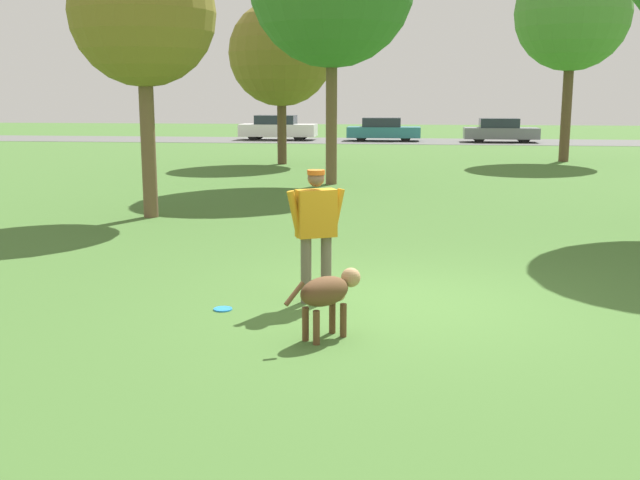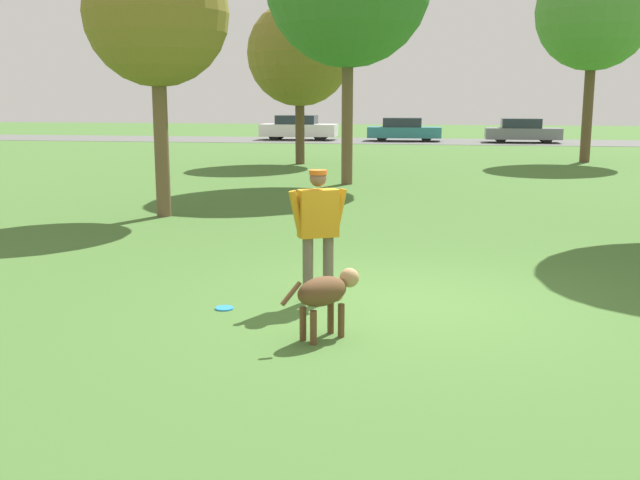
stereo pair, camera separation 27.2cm
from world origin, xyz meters
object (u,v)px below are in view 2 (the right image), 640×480
at_px(frisbee, 224,308).
at_px(parked_car_teal, 404,130).
at_px(tree_near_left, 156,15).
at_px(parked_car_white, 298,128).
at_px(person, 318,224).
at_px(dog, 326,293).
at_px(tree_far_right, 594,13).
at_px(parked_car_grey, 522,131).
at_px(tree_far_left, 300,54).

bearing_deg(frisbee, parked_car_teal, 89.69).
xyz_separation_m(tree_near_left, parked_car_white, (-2.65, 28.14, -3.36)).
bearing_deg(parked_car_teal, person, -89.85).
xyz_separation_m(dog, tree_far_right, (6.43, 22.60, 5.03)).
relative_size(dog, frisbee, 3.87).
relative_size(person, tree_far_right, 0.21).
height_order(frisbee, parked_car_teal, parked_car_teal).
bearing_deg(parked_car_teal, frisbee, -91.59).
relative_size(person, parked_car_grey, 0.40).
distance_m(frisbee, parked_car_white, 35.19).
bearing_deg(tree_far_left, tree_near_left, -92.02).
bearing_deg(parked_car_white, tree_near_left, -85.41).
height_order(tree_far_left, parked_car_white, tree_far_left).
relative_size(parked_car_teal, parked_car_grey, 1.03).
bearing_deg(parked_car_white, dog, -79.25).
bearing_deg(person, parked_car_white, 74.13).
distance_m(tree_far_right, parked_car_grey, 13.33).
distance_m(dog, tree_near_left, 9.42).
distance_m(tree_near_left, tree_far_left, 12.67).
relative_size(frisbee, parked_car_white, 0.05).
xyz_separation_m(person, parked_car_teal, (-0.85, 34.01, -0.32)).
bearing_deg(dog, parked_car_teal, 42.09).
distance_m(parked_car_white, parked_car_teal, 6.10).
bearing_deg(tree_far_left, parked_car_grey, 57.65).
xyz_separation_m(tree_far_left, parked_car_teal, (3.00, 15.31, -3.36)).
bearing_deg(tree_near_left, tree_far_left, 87.98).
height_order(frisbee, tree_near_left, tree_near_left).
bearing_deg(dog, tree_near_left, 72.12).
xyz_separation_m(person, tree_near_left, (-4.29, 6.04, 3.11)).
bearing_deg(parked_car_white, parked_car_grey, -3.51).
height_order(person, tree_far_right, tree_far_right).
distance_m(tree_far_left, parked_car_white, 16.13).
height_order(frisbee, tree_far_left, tree_far_left).
relative_size(dog, tree_far_right, 0.11).
height_order(parked_car_white, parked_car_grey, parked_car_white).
bearing_deg(parked_car_grey, frisbee, -100.86).
height_order(frisbee, parked_car_grey, parked_car_grey).
height_order(parked_car_teal, parked_car_grey, parked_car_grey).
bearing_deg(tree_far_right, tree_far_left, -166.52).
xyz_separation_m(parked_car_teal, parked_car_grey, (6.43, -0.42, -0.00)).
bearing_deg(person, parked_car_grey, 53.21).
distance_m(frisbee, tree_far_right, 23.73).
xyz_separation_m(tree_far_right, tree_near_left, (-11.03, -15.20, -1.45)).
bearing_deg(tree_near_left, tree_far_right, 54.03).
bearing_deg(parked_car_grey, dog, -98.45).
bearing_deg(tree_far_left, parked_car_teal, 78.92).
bearing_deg(parked_car_teal, tree_near_left, -98.30).
bearing_deg(frisbee, tree_far_left, 98.33).
height_order(dog, parked_car_teal, parked_car_teal).
bearing_deg(dog, tree_far_right, 24.34).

